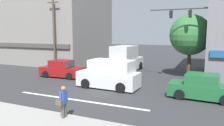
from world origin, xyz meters
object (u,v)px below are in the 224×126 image
utility_pole_near_left (54,33)px  sedan_crossing_rightbound (203,88)px  traffic_light_mast (199,32)px  sedan_crossing_leftbound (62,69)px  street_tree (190,35)px  van_parked_curbside (109,75)px  box_truck_waiting_far (126,60)px  pedestrian_foreground_with_bag (63,101)px

utility_pole_near_left → sedan_crossing_rightbound: (15.49, -5.15, -3.32)m
traffic_light_mast → sedan_crossing_leftbound: bearing=-172.0°
street_tree → utility_pole_near_left: size_ratio=0.74×
van_parked_curbside → traffic_light_mast: bearing=30.8°
utility_pole_near_left → sedan_crossing_rightbound: 16.66m
street_tree → traffic_light_mast: 2.69m
box_truck_waiting_far → sedan_crossing_leftbound: 6.81m
street_tree → van_parked_curbside: size_ratio=1.23×
sedan_crossing_rightbound → box_truck_waiting_far: box_truck_waiting_far is taller
traffic_light_mast → sedan_crossing_leftbound: size_ratio=1.49×
utility_pole_near_left → sedan_crossing_leftbound: 5.61m
utility_pole_near_left → box_truck_waiting_far: 8.40m
street_tree → traffic_light_mast: (0.84, -2.54, 0.27)m
utility_pole_near_left → box_truck_waiting_far: utility_pole_near_left is taller
street_tree → box_truck_waiting_far: (-6.46, 1.03, -2.65)m
utility_pole_near_left → box_truck_waiting_far: (7.65, 2.11, -2.78)m
box_truck_waiting_far → van_parked_curbside: bearing=-79.1°
van_parked_curbside → sedan_crossing_rightbound: van_parked_curbside is taller
sedan_crossing_rightbound → box_truck_waiting_far: bearing=137.2°
traffic_light_mast → sedan_crossing_rightbound: 5.09m
sedan_crossing_rightbound → street_tree: bearing=102.6°
traffic_light_mast → pedestrian_foreground_with_bag: 11.80m
traffic_light_mast → sedan_crossing_rightbound: traffic_light_mast is taller
utility_pole_near_left → van_parked_curbside: size_ratio=1.66×
traffic_light_mast → sedan_crossing_rightbound: bearing=-81.5°
sedan_crossing_rightbound → box_truck_waiting_far: size_ratio=0.74×
street_tree → pedestrian_foreground_with_bag: size_ratio=3.42×
sedan_crossing_rightbound → pedestrian_foreground_with_bag: size_ratio=2.51×
utility_pole_near_left → traffic_light_mast: bearing=-5.6°
street_tree → sedan_crossing_leftbound: (-10.81, -4.17, -3.19)m
traffic_light_mast → pedestrian_foreground_with_bag: bearing=-117.7°
utility_pole_near_left → sedan_crossing_leftbound: size_ratio=1.86×
box_truck_waiting_far → pedestrian_foreground_with_bag: 13.78m
van_parked_curbside → sedan_crossing_leftbound: van_parked_curbside is taller
street_tree → traffic_light_mast: bearing=-71.7°
utility_pole_near_left → pedestrian_foreground_with_bag: utility_pole_near_left is taller
utility_pole_near_left → street_tree: bearing=4.4°
pedestrian_foreground_with_bag → sedan_crossing_rightbound: bearing=47.6°
utility_pole_near_left → sedan_crossing_leftbound: utility_pole_near_left is taller
pedestrian_foreground_with_bag → sedan_crossing_leftbound: bearing=127.1°
traffic_light_mast → sedan_crossing_leftbound: 12.26m
utility_pole_near_left → sedan_crossing_rightbound: size_ratio=1.85×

